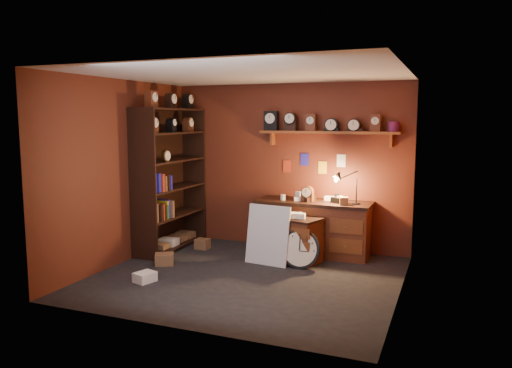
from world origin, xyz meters
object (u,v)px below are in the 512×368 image
object	(u,v)px
low_cabinet	(299,238)
big_round_clock	(300,249)
shelving_unit	(169,173)
workbench	(314,225)

from	to	relation	value
low_cabinet	big_round_clock	distance (m)	0.29
big_round_clock	shelving_unit	bearing A→B (deg)	172.73
low_cabinet	shelving_unit	bearing A→B (deg)	-164.86
workbench	big_round_clock	distance (m)	0.82
shelving_unit	big_round_clock	xyz separation A→B (m)	(2.34, -0.30, -0.98)
shelving_unit	workbench	bearing A→B (deg)	12.01
shelving_unit	workbench	world-z (taller)	shelving_unit
shelving_unit	low_cabinet	world-z (taller)	shelving_unit
shelving_unit	big_round_clock	bearing A→B (deg)	-7.27
workbench	big_round_clock	xyz separation A→B (m)	(0.02, -0.79, -0.20)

